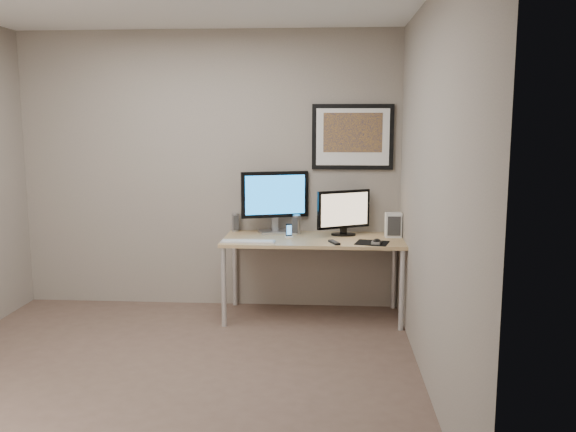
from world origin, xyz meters
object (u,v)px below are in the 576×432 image
monitor_tv (344,211)px  speaker_right (297,225)px  keyboard (248,241)px  desk (313,245)px  phone_dock (289,231)px  framed_art (353,137)px  fan_unit (393,225)px  speaker_left (235,222)px  monitor_large (275,199)px

monitor_tv → speaker_right: 0.45m
speaker_right → keyboard: 0.58m
speaker_right → keyboard: bearing=-114.4°
desk → phone_dock: size_ratio=12.63×
desk → framed_art: framed_art is taller
fan_unit → speaker_left: bearing=170.2°
desk → keyboard: size_ratio=3.43×
desk → keyboard: bearing=-157.8°
desk → speaker_right: 0.29m
monitor_large → speaker_left: (-0.38, 0.06, -0.23)m
monitor_large → keyboard: 0.59m
framed_art → monitor_tv: bearing=-112.4°
monitor_large → fan_unit: monitor_large is taller
fan_unit → desk: bearing=-174.4°
speaker_right → monitor_large: bearing=-174.2°
monitor_tv → phone_dock: (-0.49, -0.13, -0.16)m
framed_art → keyboard: size_ratio=1.61×
phone_dock → desk: bearing=-24.5°
phone_dock → fan_unit: size_ratio=0.58×
framed_art → desk: bearing=-136.5°
speaker_right → keyboard: (-0.40, -0.41, -0.08)m
framed_art → speaker_left: size_ratio=4.39×
monitor_large → phone_dock: (0.15, -0.23, -0.26)m
desk → framed_art: (0.35, 0.33, 0.96)m
speaker_left → fan_unit: bearing=-26.9°
framed_art → fan_unit: (0.37, -0.24, -0.78)m
speaker_right → phone_dock: size_ratio=1.41×
phone_dock → fan_unit: 0.94m
monitor_tv → desk: bearing=179.1°
monitor_large → speaker_left: 0.45m
keyboard → monitor_large: bearing=68.2°
framed_art → monitor_tv: size_ratio=1.56×
speaker_right → speaker_left: bearing=-171.0°
monitor_large → speaker_left: monitor_large is taller
monitor_large → speaker_right: size_ratio=3.43×
phone_dock → speaker_right: bearing=49.3°
speaker_right → keyboard: size_ratio=0.38×
desk → framed_art: bearing=43.5°
monitor_large → monitor_tv: (0.64, -0.09, -0.10)m
monitor_tv → phone_dock: size_ratio=3.79×
monitor_tv → fan_unit: (0.45, -0.05, -0.11)m
desk → keyboard: (-0.56, -0.23, 0.07)m
fan_unit → phone_dock: bearing=-176.7°
fan_unit → monitor_tv: bearing=171.8°
monitor_tv → framed_art: bearing=38.9°
monitor_tv → fan_unit: size_ratio=2.18×
monitor_tv → speaker_right: bearing=145.6°
speaker_left → desk: bearing=-40.8°
speaker_left → phone_dock: size_ratio=1.35×
monitor_large → monitor_tv: 0.65m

